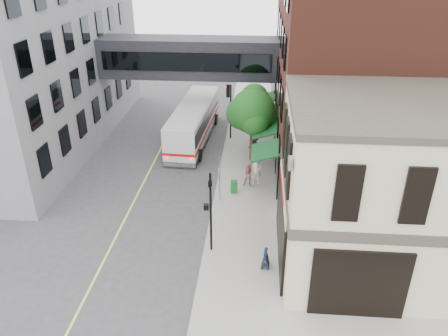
% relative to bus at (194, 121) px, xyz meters
% --- Properties ---
extents(ground, '(120.00, 120.00, 0.00)m').
position_rel_bus_xyz_m(ground, '(2.59, -16.78, -1.66)').
color(ground, '#38383A').
rests_on(ground, ground).
extents(sidewalk_main, '(4.00, 60.00, 0.15)m').
position_rel_bus_xyz_m(sidewalk_main, '(4.59, -2.78, -1.58)').
color(sidewalk_main, gray).
rests_on(sidewalk_main, ground).
extents(corner_building, '(10.19, 8.12, 8.45)m').
position_rel_bus_xyz_m(corner_building, '(11.57, -14.78, 2.55)').
color(corner_building, beige).
rests_on(corner_building, ground).
extents(brick_building, '(13.76, 18.00, 14.00)m').
position_rel_bus_xyz_m(brick_building, '(12.57, -1.78, 5.33)').
color(brick_building, '#4A2117').
rests_on(brick_building, ground).
extents(opposite_building, '(14.00, 24.00, 14.00)m').
position_rel_bus_xyz_m(opposite_building, '(-14.41, -0.78, 5.34)').
color(opposite_building, slate).
rests_on(opposite_building, ground).
extents(skyway_bridge, '(14.00, 3.18, 3.00)m').
position_rel_bus_xyz_m(skyway_bridge, '(-0.41, 1.22, 4.84)').
color(skyway_bridge, black).
rests_on(skyway_bridge, ground).
extents(traffic_signal_near, '(0.44, 0.22, 4.60)m').
position_rel_bus_xyz_m(traffic_signal_near, '(2.96, -14.78, 1.32)').
color(traffic_signal_near, black).
rests_on(traffic_signal_near, sidewalk_main).
extents(traffic_signal_far, '(0.53, 0.28, 4.50)m').
position_rel_bus_xyz_m(traffic_signal_far, '(2.85, 0.22, 1.68)').
color(traffic_signal_far, black).
rests_on(traffic_signal_far, sidewalk_main).
extents(street_sign_pole, '(0.08, 0.75, 3.00)m').
position_rel_bus_xyz_m(street_sign_pole, '(2.98, -9.78, 0.28)').
color(street_sign_pole, gray).
rests_on(street_sign_pole, sidewalk_main).
extents(street_tree, '(3.80, 3.20, 5.60)m').
position_rel_bus_xyz_m(street_tree, '(4.79, -3.56, 2.25)').
color(street_tree, '#382619').
rests_on(street_tree, sidewalk_main).
extents(lane_marking, '(0.12, 40.00, 0.01)m').
position_rel_bus_xyz_m(lane_marking, '(-2.41, -6.78, -1.65)').
color(lane_marking, '#D8CC4C').
rests_on(lane_marking, ground).
extents(bus, '(3.17, 11.12, 2.96)m').
position_rel_bus_xyz_m(bus, '(0.00, 0.00, 0.00)').
color(bus, silver).
rests_on(bus, ground).
extents(pedestrian_a, '(0.78, 0.61, 1.90)m').
position_rel_bus_xyz_m(pedestrian_a, '(5.22, -7.49, -0.56)').
color(pedestrian_a, white).
rests_on(pedestrian_a, sidewalk_main).
extents(pedestrian_b, '(0.84, 0.68, 1.64)m').
position_rel_bus_xyz_m(pedestrian_b, '(4.72, -7.81, -0.69)').
color(pedestrian_b, '#C07C85').
rests_on(pedestrian_b, sidewalk_main).
extents(pedestrian_c, '(1.10, 0.85, 1.51)m').
position_rel_bus_xyz_m(pedestrian_c, '(5.03, -2.99, -0.75)').
color(pedestrian_c, black).
rests_on(pedestrian_c, sidewalk_main).
extents(newspaper_box, '(0.46, 0.41, 0.84)m').
position_rel_bus_xyz_m(newspaper_box, '(3.82, -8.75, -1.09)').
color(newspaper_box, '#145A23').
rests_on(newspaper_box, sidewalk_main).
extents(sandwich_board, '(0.41, 0.58, 0.98)m').
position_rel_bus_xyz_m(sandwich_board, '(5.80, -15.94, -1.02)').
color(sandwich_board, black).
rests_on(sandwich_board, sidewalk_main).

